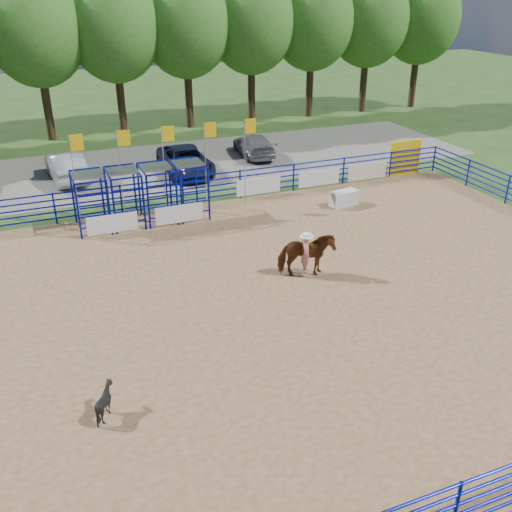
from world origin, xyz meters
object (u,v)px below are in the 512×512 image
car_b (66,166)px  car_d (254,145)px  car_c (185,161)px  announcer_table (344,198)px  horse_and_rider (306,253)px  calf (105,401)px

car_b → car_d: 11.48m
car_b → car_c: 6.59m
announcer_table → car_b: 15.41m
announcer_table → car_d: 9.90m
horse_and_rider → car_b: bearing=115.2°
horse_and_rider → car_b: horse_and_rider is taller
announcer_table → car_b: car_b is taller
calf → car_c: size_ratio=0.17×
car_b → car_c: (6.47, -1.26, -0.04)m
announcer_table → car_d: bearing=94.7°
announcer_table → horse_and_rider: (-5.11, -5.95, 0.57)m
announcer_table → car_c: car_c is taller
car_b → car_c: car_b is taller
horse_and_rider → car_c: size_ratio=0.47×
announcer_table → car_c: size_ratio=0.26×
announcer_table → horse_and_rider: bearing=-130.6°
announcer_table → calf: 17.19m
car_b → announcer_table: bearing=137.4°
car_b → car_d: size_ratio=1.03×
calf → car_b: (1.01, 20.18, 0.32)m
announcer_table → car_d: (-0.82, 9.87, 0.28)m
car_d → calf: bearing=65.1°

